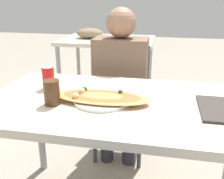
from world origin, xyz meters
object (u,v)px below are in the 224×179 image
at_px(soda_can, 48,78).
at_px(chair_far_seated, 122,94).
at_px(dining_table, 122,114).
at_px(person_seated, 120,75).
at_px(pizza_main, 101,98).
at_px(drink_glass, 52,92).

bearing_deg(soda_can, chair_far_seated, 62.13).
bearing_deg(dining_table, person_seated, 100.43).
distance_m(dining_table, pizza_main, 0.14).
height_order(dining_table, chair_far_seated, chair_far_seated).
bearing_deg(dining_table, chair_far_seated, 98.82).
bearing_deg(person_seated, soda_can, 57.10).
distance_m(dining_table, soda_can, 0.46).
bearing_deg(person_seated, pizza_main, 91.09).
bearing_deg(drink_glass, soda_can, 118.29).
bearing_deg(drink_glass, dining_table, 18.60).
relative_size(dining_table, chair_far_seated, 1.62).
bearing_deg(person_seated, drink_glass, 73.46).
xyz_separation_m(person_seated, soda_can, (-0.32, -0.50, 0.11)).
height_order(dining_table, drink_glass, drink_glass).
height_order(pizza_main, drink_glass, drink_glass).
xyz_separation_m(chair_far_seated, soda_can, (-0.32, -0.61, 0.30)).
height_order(pizza_main, soda_can, soda_can).
relative_size(chair_far_seated, soda_can, 6.87).
height_order(chair_far_seated, pizza_main, chair_far_seated).
distance_m(pizza_main, drink_glass, 0.24).
bearing_deg(dining_table, soda_can, 166.86).
xyz_separation_m(chair_far_seated, pizza_main, (0.01, -0.74, 0.26)).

